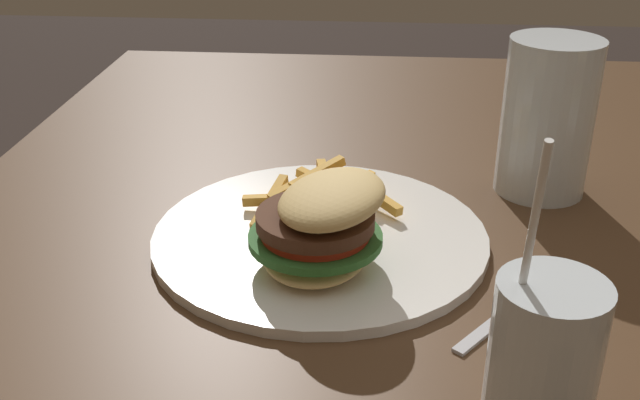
{
  "coord_description": "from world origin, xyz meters",
  "views": [
    {
      "loc": [
        0.66,
        -0.12,
        1.06
      ],
      "look_at": [
        0.05,
        -0.17,
        0.76
      ],
      "focal_mm": 42.0,
      "sensor_mm": 36.0,
      "label": 1
    }
  ],
  "objects_px": {
    "meal_plate_near": "(321,229)",
    "spoon": "(539,284)",
    "beer_glass": "(547,123)",
    "juice_glass": "(543,359)"
  },
  "relations": [
    {
      "from": "meal_plate_near",
      "to": "spoon",
      "type": "distance_m",
      "value": 0.19
    },
    {
      "from": "beer_glass",
      "to": "juice_glass",
      "type": "height_order",
      "value": "juice_glass"
    },
    {
      "from": "beer_glass",
      "to": "juice_glass",
      "type": "bearing_deg",
      "value": -10.26
    },
    {
      "from": "beer_glass",
      "to": "spoon",
      "type": "distance_m",
      "value": 0.21
    },
    {
      "from": "beer_glass",
      "to": "spoon",
      "type": "relative_size",
      "value": 1.22
    },
    {
      "from": "meal_plate_near",
      "to": "spoon",
      "type": "bearing_deg",
      "value": 76.52
    },
    {
      "from": "spoon",
      "to": "meal_plate_near",
      "type": "bearing_deg",
      "value": 115.4
    },
    {
      "from": "juice_glass",
      "to": "spoon",
      "type": "relative_size",
      "value": 1.52
    },
    {
      "from": "juice_glass",
      "to": "beer_glass",
      "type": "bearing_deg",
      "value": 169.74
    },
    {
      "from": "meal_plate_near",
      "to": "juice_glass",
      "type": "relative_size",
      "value": 1.54
    }
  ]
}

